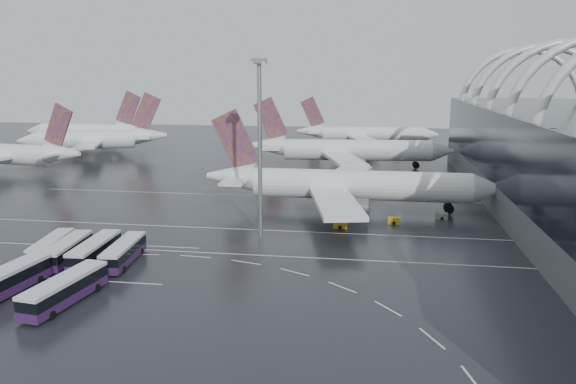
# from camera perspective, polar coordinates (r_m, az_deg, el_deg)

# --- Properties ---
(ground) EXTENTS (420.00, 420.00, 0.00)m
(ground) POSITION_cam_1_polar(r_m,az_deg,el_deg) (89.23, -2.87, -6.02)
(ground) COLOR black
(ground) RESTS_ON ground
(lane_marking_near) EXTENTS (120.00, 0.25, 0.01)m
(lane_marking_near) POSITION_cam_1_polar(r_m,az_deg,el_deg) (87.37, -3.13, -6.42)
(lane_marking_near) COLOR silver
(lane_marking_near) RESTS_ON ground
(lane_marking_mid) EXTENTS (120.00, 0.25, 0.01)m
(lane_marking_mid) POSITION_cam_1_polar(r_m,az_deg,el_deg) (100.50, -1.52, -3.93)
(lane_marking_mid) COLOR silver
(lane_marking_mid) RESTS_ON ground
(lane_marking_far) EXTENTS (120.00, 0.25, 0.01)m
(lane_marking_far) POSITION_cam_1_polar(r_m,az_deg,el_deg) (127.32, 0.69, -0.51)
(lane_marking_far) COLOR silver
(lane_marking_far) RESTS_ON ground
(bus_bay_line_south) EXTENTS (28.00, 0.25, 0.01)m
(bus_bay_line_south) POSITION_cam_1_polar(r_m,az_deg,el_deg) (83.38, -21.74, -8.21)
(bus_bay_line_south) COLOR silver
(bus_bay_line_south) RESTS_ON ground
(bus_bay_line_north) EXTENTS (28.00, 0.25, 0.01)m
(bus_bay_line_north) POSITION_cam_1_polar(r_m,az_deg,el_deg) (96.72, -17.00, -5.11)
(bus_bay_line_north) COLOR silver
(bus_bay_line_north) RESTS_ON ground
(airliner_main) EXTENTS (60.17, 53.01, 20.46)m
(airliner_main) POSITION_cam_1_polar(r_m,az_deg,el_deg) (114.79, 5.84, 0.65)
(airliner_main) COLOR white
(airliner_main) RESTS_ON ground
(airliner_gate_b) EXTENTS (59.97, 53.85, 20.83)m
(airliner_gate_b) POSITION_cam_1_polar(r_m,az_deg,el_deg) (166.31, 5.98, 4.21)
(airliner_gate_b) COLOR white
(airliner_gate_b) RESTS_ON ground
(airliner_gate_c) EXTENTS (53.33, 49.09, 19.00)m
(airliner_gate_c) POSITION_cam_1_polar(r_m,az_deg,el_deg) (215.18, 7.78, 5.81)
(airliner_gate_c) COLOR white
(airliner_gate_c) RESTS_ON ground
(jet_remote_west) EXTENTS (45.48, 36.73, 19.78)m
(jet_remote_west) POSITION_cam_1_polar(r_m,az_deg,el_deg) (176.02, -26.08, 3.45)
(jet_remote_west) COLOR white
(jet_remote_west) RESTS_ON ground
(jet_remote_mid) EXTENTS (47.97, 39.01, 21.26)m
(jet_remote_mid) POSITION_cam_1_polar(r_m,az_deg,el_deg) (201.17, -18.88, 5.06)
(jet_remote_mid) COLOR white
(jet_remote_mid) RESTS_ON ground
(jet_remote_far) EXTENTS (48.42, 38.92, 21.22)m
(jet_remote_far) POSITION_cam_1_polar(r_m,az_deg,el_deg) (229.09, -19.64, 5.78)
(jet_remote_far) COLOR white
(jet_remote_far) RESTS_ON ground
(bus_row_near_a) EXTENTS (4.38, 12.26, 2.96)m
(bus_row_near_a) POSITION_cam_1_polar(r_m,az_deg,el_deg) (93.13, -22.90, -5.16)
(bus_row_near_a) COLOR #2E1542
(bus_row_near_a) RESTS_ON ground
(bus_row_near_b) EXTENTS (3.95, 12.71, 3.08)m
(bus_row_near_b) POSITION_cam_1_polar(r_m,az_deg,el_deg) (90.40, -21.51, -5.51)
(bus_row_near_b) COLOR #2E1542
(bus_row_near_b) RESTS_ON ground
(bus_row_near_c) EXTENTS (3.63, 13.26, 3.23)m
(bus_row_near_c) POSITION_cam_1_polar(r_m,az_deg,el_deg) (88.44, -19.03, -5.65)
(bus_row_near_c) COLOR #2E1542
(bus_row_near_c) RESTS_ON ground
(bus_row_near_d) EXTENTS (3.92, 12.78, 3.10)m
(bus_row_near_d) POSITION_cam_1_polar(r_m,az_deg,el_deg) (86.77, -16.35, -5.86)
(bus_row_near_d) COLOR #2E1542
(bus_row_near_d) RESTS_ON ground
(bus_row_far_a) EXTENTS (4.48, 13.98, 3.38)m
(bus_row_far_a) POSITION_cam_1_polar(r_m,az_deg,el_deg) (80.15, -26.73, -8.06)
(bus_row_far_a) COLOR #2E1542
(bus_row_far_a) RESTS_ON ground
(bus_row_far_c) EXTENTS (4.75, 13.82, 3.33)m
(bus_row_far_c) POSITION_cam_1_polar(r_m,az_deg,el_deg) (74.32, -21.73, -9.17)
(bus_row_far_c) COLOR #2E1542
(bus_row_far_c) RESTS_ON ground
(floodlight_mast) EXTENTS (2.29, 2.29, 29.90)m
(floodlight_mast) POSITION_cam_1_polar(r_m,az_deg,el_deg) (93.48, -2.90, 6.60)
(floodlight_mast) COLOR gray
(floodlight_mast) RESTS_ON ground
(gse_cart_belly_a) EXTENTS (2.21, 1.30, 1.20)m
(gse_cart_belly_a) POSITION_cam_1_polar(r_m,az_deg,el_deg) (106.69, 10.71, -2.86)
(gse_cart_belly_a) COLOR #B49A18
(gse_cart_belly_a) RESTS_ON ground
(gse_cart_belly_c) EXTENTS (2.51, 1.48, 1.37)m
(gse_cart_belly_c) POSITION_cam_1_polar(r_m,az_deg,el_deg) (102.51, 5.32, -3.27)
(gse_cart_belly_c) COLOR #B49A18
(gse_cart_belly_c) RESTS_ON ground
(gse_cart_belly_d) EXTENTS (2.23, 1.32, 1.21)m
(gse_cart_belly_d) POSITION_cam_1_polar(r_m,az_deg,el_deg) (112.05, 15.35, -2.37)
(gse_cart_belly_d) COLOR slate
(gse_cart_belly_d) RESTS_ON ground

